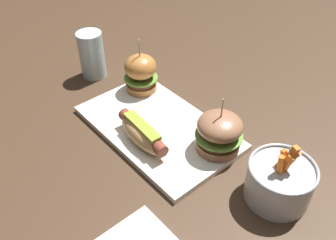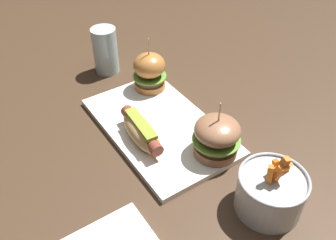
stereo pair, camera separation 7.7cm
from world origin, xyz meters
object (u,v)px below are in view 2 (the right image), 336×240
hot_dog (141,131)px  slider_left (150,71)px  slider_right (217,137)px  fries_bucket (270,192)px  platter_main (159,127)px  water_glass (105,51)px

hot_dog → slider_left: 0.21m
hot_dog → slider_right: slider_right is taller
slider_left → fries_bucket: size_ratio=1.06×
hot_dog → slider_right: size_ratio=1.20×
platter_main → water_glass: bearing=177.3°
slider_left → slider_right: size_ratio=1.09×
fries_bucket → water_glass: size_ratio=1.04×
platter_main → water_glass: water_glass is taller
slider_right → fries_bucket: (0.16, -0.00, -0.02)m
hot_dog → fries_bucket: (0.28, 0.11, 0.00)m
fries_bucket → slider_left: bearing=178.3°
slider_left → water_glass: 0.17m
platter_main → slider_right: 0.16m
slider_left → water_glass: bearing=-163.2°
slider_right → fries_bucket: 0.16m
hot_dog → water_glass: (-0.32, 0.08, 0.03)m
platter_main → slider_right: slider_right is taller
hot_dog → fries_bucket: fries_bucket is taller
slider_left → fries_bucket: slider_left is taller
fries_bucket → slider_right: bearing=179.2°
hot_dog → slider_left: (-0.16, 0.12, 0.02)m
slider_right → water_glass: (-0.45, -0.04, 0.01)m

